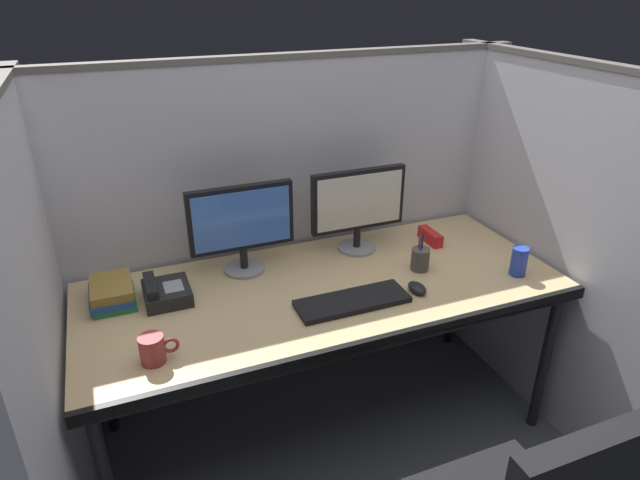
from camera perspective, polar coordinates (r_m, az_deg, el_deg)
name	(u,v)px	position (r m, az deg, el deg)	size (l,w,h in m)	color
ground_plane	(352,475)	(2.46, 3.31, -23.23)	(8.00, 8.00, 0.00)	#4C5156
cubicle_partition_rear	(288,231)	(2.54, -3.32, 0.96)	(2.21, 0.06, 1.57)	silver
cubicle_partition_left	(48,347)	(1.98, -26.45, -9.90)	(0.06, 1.41, 1.57)	silver
cubicle_partition_right	(542,244)	(2.60, 22.11, -0.36)	(0.06, 1.41, 1.57)	silver
desk	(326,298)	(2.21, 0.61, -6.03)	(1.90, 0.80, 0.74)	tan
monitor_left	(242,223)	(2.22, -8.15, 1.73)	(0.43, 0.17, 0.37)	gray
monitor_right	(358,205)	(2.39, 3.99, 3.68)	(0.43, 0.17, 0.37)	gray
keyboard_main	(352,301)	(2.07, 3.38, -6.37)	(0.43, 0.15, 0.02)	black
computer_mouse	(417,288)	(2.18, 10.04, -4.92)	(0.06, 0.10, 0.04)	black
pen_cup	(420,259)	(2.32, 10.36, -1.95)	(0.08, 0.08, 0.16)	#4C4742
coffee_mug	(153,349)	(1.85, -16.93, -10.80)	(0.13, 0.08, 0.09)	#993333
red_stapler	(430,236)	(2.58, 11.38, 0.36)	(0.04, 0.15, 0.06)	red
desk_phone	(165,292)	(2.16, -15.77, -5.24)	(0.17, 0.19, 0.09)	black
book_stack	(112,293)	(2.21, -20.81, -5.16)	(0.16, 0.22, 0.08)	#26723F
soda_can	(519,261)	(2.38, 19.97, -2.10)	(0.07, 0.07, 0.12)	#263FB2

